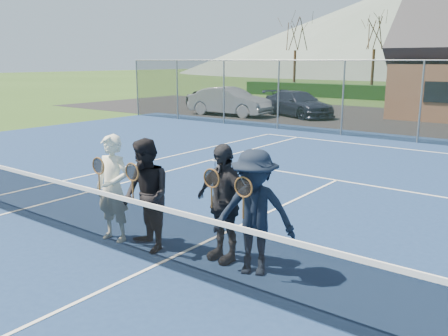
# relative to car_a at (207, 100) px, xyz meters

# --- Properties ---
(court_surface) EXTENTS (30.00, 30.00, 0.02)m
(court_surface) POSITION_rel_car_a_xyz_m (13.63, -17.87, -0.62)
(court_surface) COLOR navy
(court_surface) RESTS_ON ground
(tarmac_carpark) EXTENTS (40.00, 12.00, 0.01)m
(tarmac_carpark) POSITION_rel_car_a_xyz_m (9.63, 2.13, -0.63)
(tarmac_carpark) COLOR black
(tarmac_carpark) RESTS_ON ground
(hill_west) EXTENTS (110.00, 110.00, 18.00)m
(hill_west) POSITION_rel_car_a_xyz_m (-11.37, 77.13, 8.37)
(hill_west) COLOR slate
(hill_west) RESTS_ON ground
(car_a) EXTENTS (3.99, 2.91, 1.26)m
(car_a) POSITION_rel_car_a_xyz_m (0.00, 0.00, 0.00)
(car_a) COLOR black
(car_a) RESTS_ON ground
(car_b) EXTENTS (4.79, 1.91, 1.55)m
(car_b) POSITION_rel_car_a_xyz_m (2.71, -1.32, 0.14)
(car_b) COLOR #989AA1
(car_b) RESTS_ON ground
(car_c) EXTENTS (5.06, 3.66, 1.36)m
(car_c) POSITION_rel_car_a_xyz_m (5.95, 0.57, 0.05)
(car_c) COLOR #181D31
(car_c) RESTS_ON ground
(court_markings) EXTENTS (11.03, 23.83, 0.01)m
(court_markings) POSITION_rel_car_a_xyz_m (13.63, -17.87, -0.61)
(court_markings) COLOR white
(court_markings) RESTS_ON court_surface
(tennis_net) EXTENTS (11.68, 0.08, 1.10)m
(tennis_net) POSITION_rel_car_a_xyz_m (13.63, -17.87, -0.09)
(tennis_net) COLOR slate
(tennis_net) RESTS_ON ground
(perimeter_fence) EXTENTS (30.07, 0.07, 3.02)m
(perimeter_fence) POSITION_rel_car_a_xyz_m (13.63, -4.37, 0.89)
(perimeter_fence) COLOR slate
(perimeter_fence) RESTS_ON ground
(tree_a) EXTENTS (3.20, 3.20, 7.77)m
(tree_a) POSITION_rel_car_a_xyz_m (-2.37, 15.13, 5.16)
(tree_a) COLOR #3B2215
(tree_a) RESTS_ON ground
(tree_b) EXTENTS (3.20, 3.20, 7.77)m
(tree_b) POSITION_rel_car_a_xyz_m (4.63, 15.13, 5.16)
(tree_b) COLOR #342213
(tree_b) RESTS_ON ground
(player_a) EXTENTS (0.71, 0.54, 1.80)m
(player_a) POSITION_rel_car_a_xyz_m (12.33, -17.55, 0.29)
(player_a) COLOR white
(player_a) RESTS_ON court_surface
(player_b) EXTENTS (1.06, 0.94, 1.80)m
(player_b) POSITION_rel_car_a_xyz_m (13.07, -17.51, 0.29)
(player_b) COLOR black
(player_b) RESTS_ON court_surface
(player_c) EXTENTS (1.10, 0.57, 1.80)m
(player_c) POSITION_rel_car_a_xyz_m (14.28, -17.09, 0.29)
(player_c) COLOR #26262B
(player_c) RESTS_ON court_surface
(player_d) EXTENTS (1.33, 1.06, 1.80)m
(player_d) POSITION_rel_car_a_xyz_m (14.92, -17.21, 0.29)
(player_d) COLOR black
(player_d) RESTS_ON court_surface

